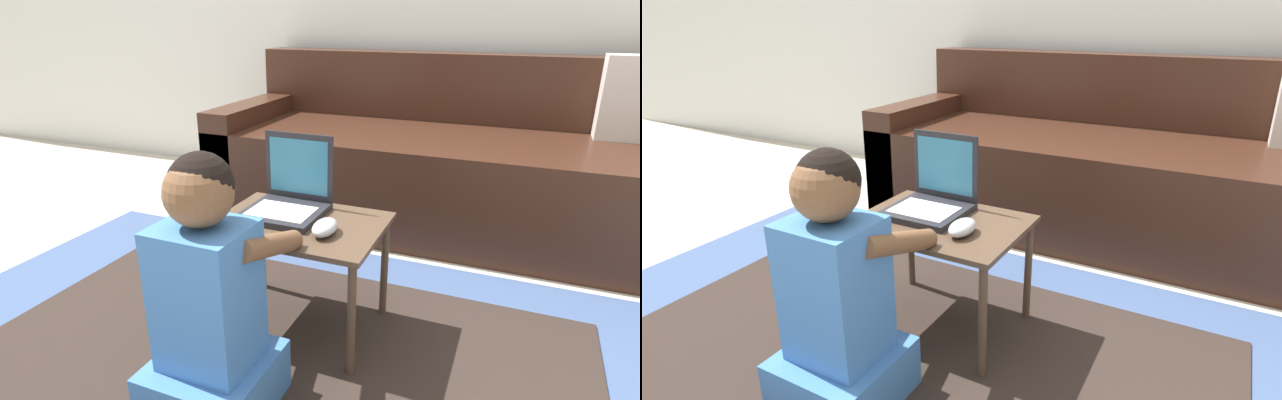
# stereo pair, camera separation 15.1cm
# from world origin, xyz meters

# --- Properties ---
(ground_plane) EXTENTS (16.00, 16.00, 0.00)m
(ground_plane) POSITION_xyz_m (0.00, 0.00, 0.00)
(ground_plane) COLOR beige
(area_rug) EXTENTS (2.47, 1.58, 0.01)m
(area_rug) POSITION_xyz_m (-0.09, -0.10, 0.00)
(area_rug) COLOR #3D517A
(area_rug) RESTS_ON ground_plane
(couch) EXTENTS (2.25, 0.87, 0.80)m
(couch) POSITION_xyz_m (0.23, 1.23, 0.28)
(couch) COLOR #381E14
(couch) RESTS_ON ground_plane
(laptop_desk) EXTENTS (0.50, 0.37, 0.37)m
(laptop_desk) POSITION_xyz_m (-0.09, 0.11, 0.32)
(laptop_desk) COLOR #4C3828
(laptop_desk) RESTS_ON ground_plane
(laptop) EXTENTS (0.24, 0.23, 0.24)m
(laptop) POSITION_xyz_m (-0.16, 0.17, 0.41)
(laptop) COLOR #232328
(laptop) RESTS_ON laptop_desk
(computer_mouse) EXTENTS (0.07, 0.11, 0.04)m
(computer_mouse) POSITION_xyz_m (0.01, 0.06, 0.39)
(computer_mouse) COLOR #B2B7C1
(computer_mouse) RESTS_ON laptop_desk
(person_seated) EXTENTS (0.28, 0.42, 0.68)m
(person_seated) POSITION_xyz_m (-0.14, -0.30, 0.30)
(person_seated) COLOR #3D70B2
(person_seated) RESTS_ON ground_plane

